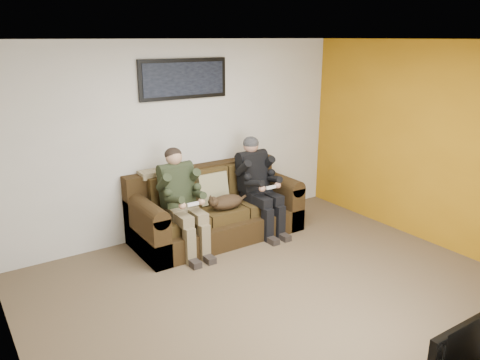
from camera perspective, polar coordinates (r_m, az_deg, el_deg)
floor at (r=5.08m, az=5.55°, el=-14.10°), size 5.00×5.00×0.00m
ceiling at (r=4.35m, az=6.56°, el=16.64°), size 5.00×5.00×0.00m
wall_back at (r=6.39m, az=-6.99°, el=4.97°), size 5.00×0.00×5.00m
wall_left at (r=3.60m, az=-26.60°, el=-6.45°), size 0.00×4.50×4.50m
wall_right at (r=6.40m, az=23.58°, el=3.69°), size 0.00×4.50×4.50m
accent_wall_right at (r=6.39m, az=23.53°, el=3.68°), size 0.00×4.50×4.50m
sofa at (r=6.40m, az=-3.15°, el=-3.75°), size 2.27×0.98×0.93m
throw_pillow at (r=6.34m, az=-3.39°, el=-1.01°), size 0.43×0.21×0.43m
throw_blanket at (r=6.17m, az=-10.10°, el=0.85°), size 0.46×0.23×0.08m
person_left at (r=5.85m, az=-7.18°, el=-1.85°), size 0.51×0.87×1.31m
person_right at (r=6.43m, az=2.15°, el=0.06°), size 0.51×0.86×1.32m
cat at (r=6.13m, az=-1.78°, el=-2.69°), size 0.66×0.26×0.24m
framed_poster at (r=6.25m, az=-6.87°, el=12.14°), size 1.25×0.05×0.52m
television at (r=3.60m, az=25.28°, el=-17.70°), size 0.96×0.14×0.55m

